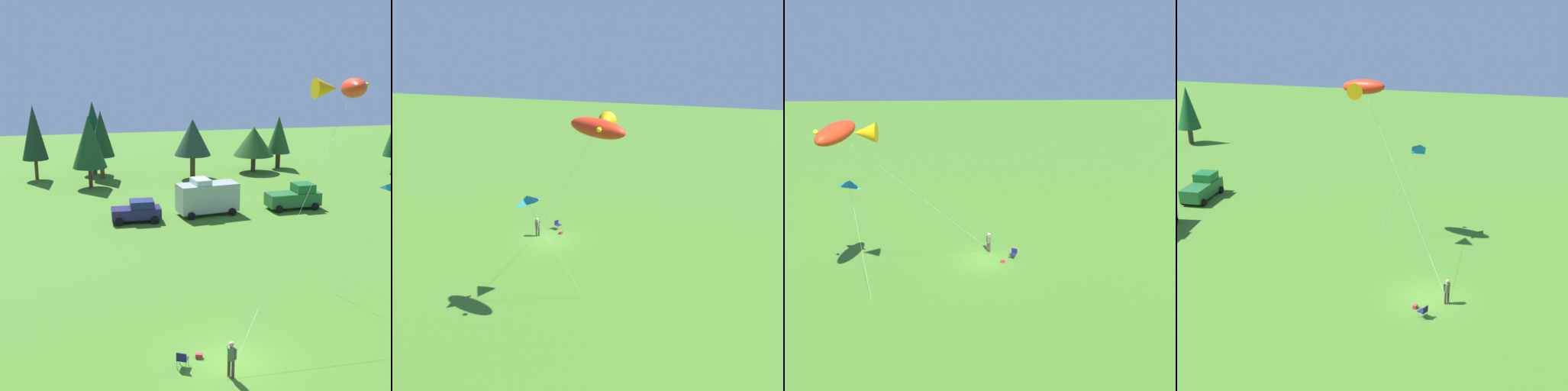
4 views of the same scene
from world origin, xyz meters
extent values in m
plane|color=#437424|center=(0.00, 0.00, 0.00)|extent=(160.00, 160.00, 0.00)
cylinder|color=#4C3633|center=(-0.52, -1.15, 0.42)|extent=(0.14, 0.14, 0.85)
cylinder|color=#4C3633|center=(-0.38, -1.32, 0.42)|extent=(0.14, 0.14, 0.85)
cylinder|color=#505D43|center=(-0.45, -1.23, 1.16)|extent=(0.48, 0.48, 0.62)
sphere|color=tan|center=(-0.45, -1.23, 1.62)|extent=(0.24, 0.24, 0.24)
cylinder|color=#505D43|center=(-0.54, -1.04, 1.19)|extent=(0.15, 0.16, 0.56)
cylinder|color=#505D43|center=(-0.28, -1.35, 1.19)|extent=(0.14, 0.14, 0.55)
cube|color=#1B1851|center=(-2.40, 0.01, 0.42)|extent=(0.65, 0.65, 0.04)
cube|color=#1B1851|center=(-2.49, -0.19, 0.62)|extent=(0.45, 0.25, 0.40)
cylinder|color=#A5A8AD|center=(-2.49, 0.29, 0.21)|extent=(0.03, 0.03, 0.42)
cylinder|color=#A5A8AD|center=(-2.11, 0.10, 0.21)|extent=(0.03, 0.03, 0.42)
cylinder|color=#A5A8AD|center=(-2.68, -0.08, 0.21)|extent=(0.03, 0.03, 0.42)
cylinder|color=#A5A8AD|center=(-2.30, -0.27, 0.21)|extent=(0.03, 0.03, 0.42)
cube|color=#BA2A31|center=(-1.49, 0.62, 0.11)|extent=(0.37, 0.31, 0.22)
cube|color=#235F2C|center=(12.76, 24.22, 0.94)|extent=(5.10, 2.28, 1.20)
cube|color=#185F27|center=(13.76, 24.28, 1.94)|extent=(1.90, 1.94, 0.80)
cylinder|color=black|center=(14.50, 25.41, 0.34)|extent=(0.69, 0.26, 0.68)
cylinder|color=black|center=(14.62, 23.23, 0.34)|extent=(0.69, 0.26, 0.68)
cylinder|color=black|center=(10.90, 25.21, 0.34)|extent=(0.69, 0.26, 0.68)
cylinder|color=black|center=(11.02, 23.03, 0.34)|extent=(0.69, 0.26, 0.68)
cylinder|color=#423628|center=(31.07, 36.88, 1.03)|extent=(0.63, 0.63, 2.05)
cone|color=#15491F|center=(31.07, 36.88, 4.80)|extent=(2.97, 2.97, 5.49)
ellipsoid|color=red|center=(8.83, 6.82, 12.10)|extent=(2.44, 4.02, 1.38)
cone|color=#ECA50A|center=(7.15, 6.82, 12.10)|extent=(1.31, 1.19, 1.19)
sphere|color=yellow|center=(9.86, 7.18, 12.23)|extent=(0.29, 0.29, 0.29)
cylinder|color=silver|center=(4.09, 2.70, 6.05)|extent=(9.49, 8.26, 12.10)
cylinder|color=#4C3823|center=(-0.65, -1.42, 0.00)|extent=(0.04, 0.04, 0.01)
pyramid|color=teal|center=(9.51, 2.43, 7.44)|extent=(1.76, 1.52, 0.78)
cylinder|color=silver|center=(8.79, 4.10, 3.60)|extent=(1.52, 3.20, 7.20)
cylinder|color=#4C3823|center=(8.03, 5.69, 0.00)|extent=(0.04, 0.04, 0.01)
camera|label=1|loc=(-6.53, -21.83, 13.82)|focal=50.00mm
camera|label=2|loc=(34.10, 13.75, 17.45)|focal=42.00mm
camera|label=3|loc=(1.26, 32.90, 18.09)|focal=42.00mm
camera|label=4|loc=(-31.03, -4.29, 18.61)|focal=50.00mm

